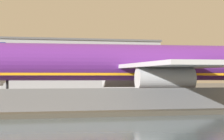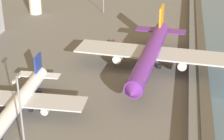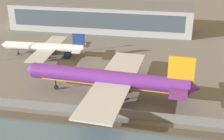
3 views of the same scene
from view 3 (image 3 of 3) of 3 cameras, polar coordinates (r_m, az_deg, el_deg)
The scene contains 8 objects.
ground_plane at distance 102.89m, azimuth -3.00°, elevation -3.44°, with size 500.00×500.00×0.00m, color #66635E.
shoreline_seawall at distance 85.66m, azimuth -6.20°, elevation -9.43°, with size 320.00×3.00×0.50m.
perimeter_fence at distance 88.70m, azimuth -5.42°, elevation -7.26°, with size 280.00×0.10×2.80m.
cargo_jet_purple at distance 95.66m, azimuth -0.38°, elevation -1.69°, with size 55.96×48.52×15.35m.
passenger_jet_white at distance 131.10m, azimuth -12.04°, elevation 4.08°, with size 37.51×32.24×10.53m.
baggage_tug at distance 110.28m, azimuth 11.51°, elevation -1.50°, with size 2.28×3.48×1.80m.
ops_van at distance 129.79m, azimuth -8.08°, elevation 2.89°, with size 2.58×5.37×2.48m.
terminal_building at distance 165.88m, azimuth -2.12°, elevation 9.77°, with size 94.11×20.85×13.97m.
Camera 3 is at (22.06, -88.89, 46.88)m, focal length 50.00 mm.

